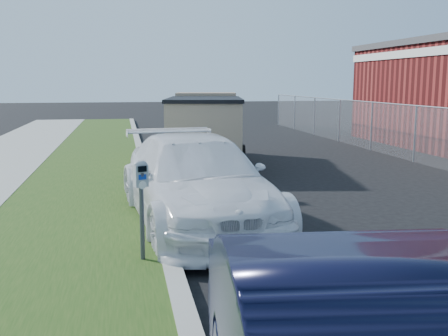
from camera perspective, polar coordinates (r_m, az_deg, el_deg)
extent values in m
plane|color=black|center=(9.18, 9.89, -6.90)|extent=(120.00, 120.00, 0.00)
cube|color=gray|center=(10.54, -7.49, -4.30)|extent=(0.25, 50.00, 0.15)
cube|color=#1C3D10|center=(10.57, -16.20, -4.61)|extent=(3.00, 50.00, 0.13)
plane|color=slate|center=(17.86, 20.08, 3.50)|extent=(0.00, 30.00, 30.00)
cylinder|color=#90969D|center=(17.80, 20.24, 6.38)|extent=(0.04, 30.00, 0.04)
cylinder|color=#90969D|center=(17.86, 20.08, 3.50)|extent=(0.06, 0.06, 1.80)
cylinder|color=#90969D|center=(20.48, 15.77, 4.39)|extent=(0.06, 0.06, 1.80)
cylinder|color=#90969D|center=(23.19, 12.44, 5.07)|extent=(0.06, 0.06, 1.80)
cylinder|color=#90969D|center=(25.96, 9.81, 5.59)|extent=(0.06, 0.06, 1.80)
cylinder|color=#90969D|center=(28.78, 7.69, 5.99)|extent=(0.06, 0.06, 1.80)
cylinder|color=#90969D|center=(31.63, 5.95, 6.33)|extent=(0.06, 0.06, 1.80)
cube|color=silver|center=(19.45, 22.81, 11.75)|extent=(0.06, 14.00, 0.30)
cylinder|color=#3F4247|center=(7.28, -8.91, -6.03)|extent=(0.08, 0.08, 1.00)
cube|color=gray|center=(7.14, -9.05, -0.82)|extent=(0.21, 0.17, 0.30)
ellipsoid|color=gray|center=(7.11, -9.08, 0.37)|extent=(0.22, 0.18, 0.11)
cube|color=black|center=(7.06, -8.88, -0.11)|extent=(0.12, 0.05, 0.08)
cube|color=#0D2E97|center=(7.08, -8.87, -0.98)|extent=(0.11, 0.04, 0.07)
cylinder|color=silver|center=(7.10, -8.85, -1.86)|extent=(0.11, 0.04, 0.11)
cube|color=#3F4247|center=(7.07, -8.88, -0.74)|extent=(0.04, 0.02, 0.05)
imported|color=white|center=(9.43, -3.03, -1.40)|extent=(2.75, 5.64, 1.58)
cube|color=black|center=(16.30, -2.05, 2.56)|extent=(2.80, 5.72, 0.30)
cube|color=#937A5F|center=(18.19, -1.96, 5.50)|extent=(2.25, 1.86, 1.71)
cube|color=black|center=(18.17, -1.97, 6.58)|extent=(2.28, 1.89, 0.51)
cube|color=#937A5F|center=(15.55, -2.11, 4.85)|extent=(2.64, 3.89, 1.37)
cube|color=black|center=(15.51, -2.13, 7.46)|extent=(2.74, 3.99, 0.10)
cube|color=black|center=(19.07, -1.91, 3.36)|extent=(2.04, 0.48, 0.26)
cylinder|color=black|center=(18.23, -5.04, 2.65)|extent=(0.42, 0.89, 0.86)
cylinder|color=black|center=(18.20, 1.15, 2.67)|extent=(0.42, 0.89, 0.86)
cylinder|color=black|center=(15.95, -5.62, 1.67)|extent=(0.42, 0.89, 0.86)
cylinder|color=black|center=(15.91, 1.47, 1.70)|extent=(0.42, 0.89, 0.86)
cylinder|color=black|center=(14.43, -6.10, 0.85)|extent=(0.42, 0.89, 0.86)
cylinder|color=black|center=(14.39, 1.74, 0.88)|extent=(0.42, 0.89, 0.86)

